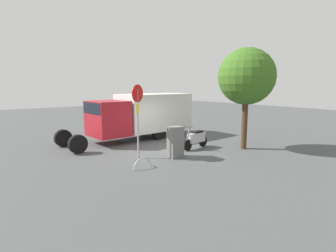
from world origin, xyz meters
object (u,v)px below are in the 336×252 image
object	(u,v)px
street_tree	(246,77)
stop_sign	(138,110)
motorcycle	(196,138)
utility_cabinet	(175,142)
bike_rack_hoop	(142,168)
box_truck_near	(141,113)

from	to	relation	value
street_tree	stop_sign	bearing A→B (deg)	-18.41
stop_sign	street_tree	bearing A→B (deg)	161.59
motorcycle	street_tree	world-z (taller)	street_tree
stop_sign	utility_cabinet	xyz separation A→B (m)	(-1.39, 0.88, -1.46)
street_tree	utility_cabinet	bearing A→B (deg)	-12.48
street_tree	bike_rack_hoop	world-z (taller)	street_tree
motorcycle	bike_rack_hoop	bearing A→B (deg)	7.42
street_tree	utility_cabinet	size ratio (longest dim) A/B	3.62
stop_sign	bike_rack_hoop	xyz separation A→B (m)	(0.63, 1.34, -2.15)
motorcycle	street_tree	distance (m)	3.90
street_tree	utility_cabinet	distance (m)	4.82
motorcycle	utility_cabinet	bearing A→B (deg)	10.86
street_tree	utility_cabinet	world-z (taller)	street_tree
stop_sign	street_tree	world-z (taller)	street_tree
street_tree	bike_rack_hoop	size ratio (longest dim) A/B	5.88
box_truck_near	motorcycle	bearing A→B (deg)	99.03
box_truck_near	motorcycle	size ratio (longest dim) A/B	4.50
box_truck_near	bike_rack_hoop	distance (m)	6.01
motorcycle	box_truck_near	bearing A→B (deg)	-85.51
motorcycle	utility_cabinet	xyz separation A→B (m)	(1.88, 0.67, 0.17)
stop_sign	utility_cabinet	bearing A→B (deg)	147.59
bike_rack_hoop	box_truck_near	bearing A→B (deg)	-120.95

